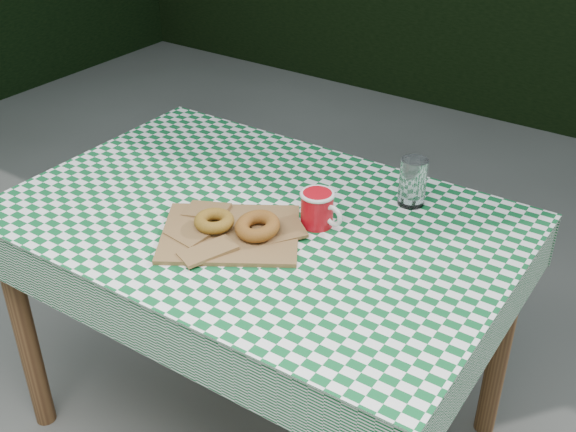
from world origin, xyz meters
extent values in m
cube|color=brown|center=(0.09, 0.16, 0.38)|extent=(1.28, 0.86, 0.75)
cube|color=#0D5427|center=(0.09, 0.16, 0.75)|extent=(1.30, 0.88, 0.01)
cube|color=brown|center=(0.09, 0.05, 0.76)|extent=(0.42, 0.40, 0.02)
torus|color=olive|center=(0.05, 0.04, 0.79)|extent=(0.10, 0.10, 0.03)
torus|color=brown|center=(0.16, 0.08, 0.79)|extent=(0.13, 0.13, 0.03)
cylinder|color=white|center=(0.39, 0.44, 0.82)|extent=(0.08, 0.08, 0.13)
camera|label=1|loc=(1.03, -1.07, 1.69)|focal=44.06mm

